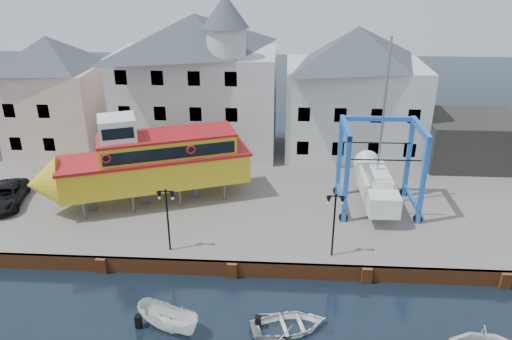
{
  "coord_description": "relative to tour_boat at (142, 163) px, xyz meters",
  "views": [
    {
      "loc": [
        2.97,
        -24.81,
        18.13
      ],
      "look_at": [
        1.0,
        7.0,
        4.0
      ],
      "focal_mm": 35.0,
      "sensor_mm": 36.0,
      "label": 1
    }
  ],
  "objects": [
    {
      "name": "tour_boat",
      "position": [
        0.0,
        0.0,
        0.0
      ],
      "size": [
        15.78,
        8.85,
        6.74
      ],
      "rotation": [
        0.0,
        0.0,
        0.36
      ],
      "color": "#59595E",
      "rests_on": "hardstanding"
    },
    {
      "name": "van",
      "position": [
        -10.11,
        -0.97,
        -2.46
      ],
      "size": [
        3.48,
        5.56,
        1.43
      ],
      "primitive_type": "imported",
      "rotation": [
        0.0,
        0.0,
        0.23
      ],
      "color": "black",
      "rests_on": "hardstanding"
    },
    {
      "name": "motorboat_a",
      "position": [
        4.33,
        -12.05,
        -4.18
      ],
      "size": [
        4.03,
        2.9,
        1.46
      ],
      "primitive_type": "imported",
      "rotation": [
        0.0,
        0.0,
        1.13
      ],
      "color": "white",
      "rests_on": "ground"
    },
    {
      "name": "building_white_right",
      "position": [
        16.16,
        11.61,
        2.42
      ],
      "size": [
        12.0,
        8.0,
        11.2
      ],
      "color": "#BCBBB7",
      "rests_on": "hardstanding"
    },
    {
      "name": "shed_dark",
      "position": [
        26.16,
        9.61,
        -1.18
      ],
      "size": [
        8.0,
        7.0,
        4.0
      ],
      "primitive_type": "cube",
      "color": "black",
      "rests_on": "hardstanding"
    },
    {
      "name": "ground",
      "position": [
        7.16,
        -7.39,
        -4.18
      ],
      "size": [
        140.0,
        140.0,
        0.0
      ],
      "primitive_type": "plane",
      "color": "black",
      "rests_on": "ground"
    },
    {
      "name": "travel_lift",
      "position": [
        16.74,
        0.89,
        -1.15
      ],
      "size": [
        5.73,
        8.05,
        12.12
      ],
      "rotation": [
        0.0,
        0.0,
        0.02
      ],
      "color": "blue",
      "rests_on": "hardstanding"
    },
    {
      "name": "motorboat_b",
      "position": [
        10.57,
        -11.75,
        -4.18
      ],
      "size": [
        4.63,
        3.82,
        0.83
      ],
      "primitive_type": "imported",
      "rotation": [
        0.0,
        0.0,
        1.84
      ],
      "color": "white",
      "rests_on": "ground"
    },
    {
      "name": "building_pink",
      "position": [
        -10.84,
        10.61,
        1.97
      ],
      "size": [
        8.0,
        7.0,
        10.3
      ],
      "color": "#CBA094",
      "rests_on": "hardstanding"
    },
    {
      "name": "lamp_post_right",
      "position": [
        13.16,
        -6.19,
        -0.0
      ],
      "size": [
        1.12,
        0.32,
        4.2
      ],
      "color": "black",
      "rests_on": "hardstanding"
    },
    {
      "name": "quay_wall",
      "position": [
        7.16,
        -7.28,
        -3.68
      ],
      "size": [
        44.0,
        0.47,
        1.0
      ],
      "color": "brown",
      "rests_on": "ground"
    },
    {
      "name": "hardstanding",
      "position": [
        7.16,
        3.61,
        -3.68
      ],
      "size": [
        44.0,
        22.0,
        1.0
      ],
      "primitive_type": "cube",
      "color": "slate",
      "rests_on": "ground"
    },
    {
      "name": "building_white_main",
      "position": [
        2.29,
        11.01,
        3.17
      ],
      "size": [
        14.0,
        8.3,
        14.0
      ],
      "color": "#BCBBB7",
      "rests_on": "hardstanding"
    },
    {
      "name": "lamp_post_left",
      "position": [
        3.16,
        -6.19,
        -0.0
      ],
      "size": [
        1.12,
        0.32,
        4.2
      ],
      "color": "black",
      "rests_on": "hardstanding"
    }
  ]
}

